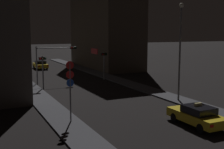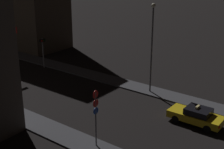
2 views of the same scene
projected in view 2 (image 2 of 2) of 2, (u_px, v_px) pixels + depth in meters
sidewalk_right at (48, 63)px, 41.80m from camera, size 2.23×62.50×0.14m
taxi at (196, 116)px, 26.35m from camera, size 1.82×4.45×1.62m
traffic_light_right_kerb at (43, 47)px, 39.38m from camera, size 0.80×0.42×3.69m
sign_pole_left at (96, 113)px, 22.43m from camera, size 0.56×0.10×4.25m
street_lamp_near_block at (152, 40)px, 30.97m from camera, size 0.42×0.42×8.78m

